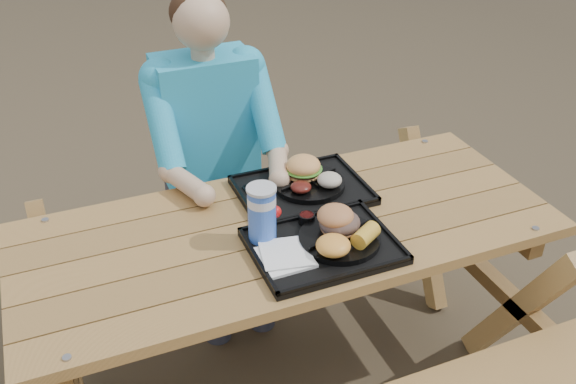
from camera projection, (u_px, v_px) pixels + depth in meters
name	position (u px, v px, depth m)	size (l,w,h in m)	color
ground	(288.00, 379.00, 2.54)	(60.00, 60.00, 0.00)	#999999
picnic_table	(288.00, 309.00, 2.34)	(1.80, 1.49, 0.75)	#999999
tray_near	(323.00, 247.00, 2.03)	(0.45, 0.35, 0.02)	black
tray_far	(302.00, 191.00, 2.31)	(0.45, 0.35, 0.02)	black
plate_near	(339.00, 239.00, 2.03)	(0.26, 0.26, 0.02)	black
plate_far	(309.00, 183.00, 2.31)	(0.26, 0.26, 0.02)	black
napkin_stack	(284.00, 257.00, 1.95)	(0.16, 0.16, 0.02)	white
soda_cup	(262.00, 215.00, 2.00)	(0.09, 0.09, 0.18)	blue
condiment_bbq	(307.00, 219.00, 2.11)	(0.06, 0.06, 0.03)	black
condiment_mustard	(325.00, 215.00, 2.13)	(0.05, 0.05, 0.03)	yellow
sandwich	(340.00, 213.00, 2.02)	(0.12, 0.12, 0.13)	#C17644
mac_cheese	(333.00, 245.00, 1.94)	(0.11, 0.11, 0.05)	#FFAF43
corn_cob	(366.00, 235.00, 1.98)	(0.09, 0.09, 0.05)	gold
cutlery_far	(259.00, 195.00, 2.26)	(0.03, 0.17, 0.01)	black
burger	(303.00, 162.00, 2.31)	(0.13, 0.13, 0.11)	#ED9E53
baked_beans	(301.00, 187.00, 2.24)	(0.07, 0.07, 0.03)	#561711
potato_salad	(330.00, 180.00, 2.27)	(0.09, 0.09, 0.05)	beige
diner	(211.00, 170.00, 2.67)	(0.48, 0.84, 1.28)	teal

